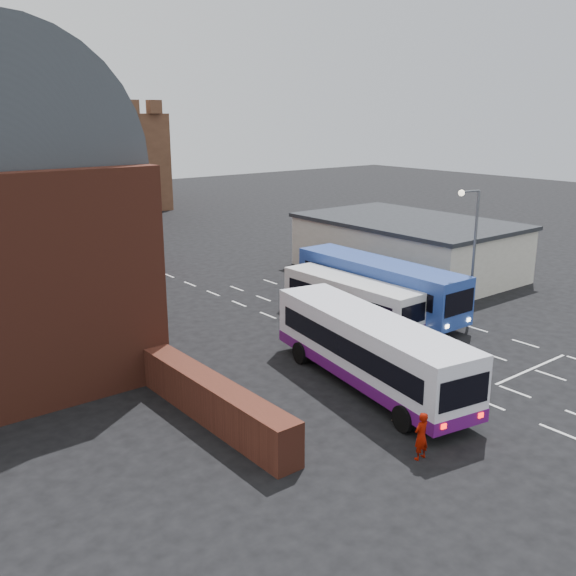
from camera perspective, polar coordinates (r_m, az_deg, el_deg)
ground at (r=31.73m, az=11.43°, el=-7.61°), size 180.00×180.00×0.00m
forecourt_wall at (r=26.55m, az=-6.57°, el=-10.00°), size 1.20×10.00×1.80m
cream_building at (r=50.77m, az=10.51°, el=3.70°), size 10.40×16.40×4.25m
brick_terrace at (r=66.95m, az=-24.17°, el=8.31°), size 22.00×10.00×11.00m
castle_keep at (r=89.44m, az=-20.08°, el=10.51°), size 22.00×22.00×12.00m
bus_white_outbound at (r=29.52m, az=7.21°, el=-5.12°), size 4.78×12.43×3.31m
bus_white_inbound at (r=38.47m, az=5.52°, el=-0.78°), size 2.56×9.73×2.65m
bus_blue at (r=40.24m, az=8.04°, el=0.47°), size 3.15×12.24×3.33m
bus_red_double at (r=53.63m, az=-14.16°, el=3.95°), size 3.05×9.61×3.78m
street_lamp at (r=38.67m, az=15.99°, el=3.79°), size 1.63×0.43×8.04m
pedestrian_red at (r=24.28m, az=11.75°, el=-12.75°), size 0.68×0.45×1.83m
pedestrian_beige at (r=26.97m, az=9.57°, el=-9.85°), size 0.93×0.79×1.67m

